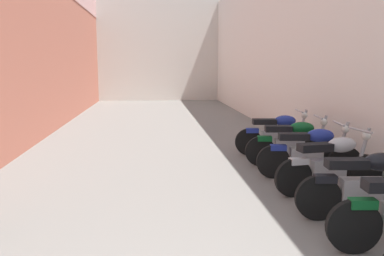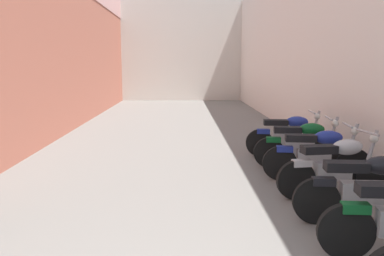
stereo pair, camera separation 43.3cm
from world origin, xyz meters
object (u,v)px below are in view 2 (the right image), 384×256
Objects in this scene: motorcycle_fifth at (336,165)px; motorcycle_eighth at (289,134)px; motorcycle_fourth at (369,187)px; motorcycle_seventh at (302,143)px; motorcycle_sixth at (317,153)px.

motorcycle_fifth and motorcycle_eighth have the same top height.
motorcycle_fourth and motorcycle_fifth have the same top height.
motorcycle_fifth is 1.74m from motorcycle_seventh.
motorcycle_fourth is at bearing -90.00° from motorcycle_fifth.
motorcycle_seventh is at bearing 90.00° from motorcycle_sixth.
motorcycle_sixth is 1.89m from motorcycle_eighth.
motorcycle_fifth is 0.86m from motorcycle_sixth.
motorcycle_sixth is 1.00× the size of motorcycle_eighth.
motorcycle_fourth is at bearing -90.00° from motorcycle_eighth.
motorcycle_seventh is at bearing 90.00° from motorcycle_fifth.
motorcycle_fourth is 1.00× the size of motorcycle_eighth.
motorcycle_fifth and motorcycle_sixth have the same top height.
motorcycle_seventh is (-0.00, 1.74, 0.00)m from motorcycle_fifth.
motorcycle_fourth is 1.00× the size of motorcycle_fifth.
motorcycle_sixth is 0.88m from motorcycle_seventh.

